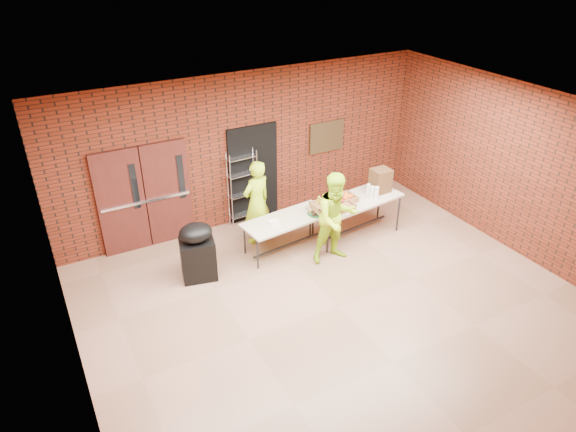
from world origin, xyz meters
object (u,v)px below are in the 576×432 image
object	(u,v)px
table_right	(356,202)
wire_rack	(243,189)
table_left	(287,221)
coffee_dispenser	(380,180)
volunteer_man	(336,218)
volunteer_woman	(257,202)
covered_grill	(197,251)

from	to	relation	value
table_right	wire_rack	bearing A→B (deg)	133.69
table_left	coffee_dispenser	distance (m)	2.20
volunteer_man	volunteer_woman	bearing A→B (deg)	132.12
table_right	volunteer_man	world-z (taller)	volunteer_man
wire_rack	table_left	bearing A→B (deg)	-82.63
table_left	wire_rack	bearing A→B (deg)	95.51
table_left	coffee_dispenser	bearing A→B (deg)	-7.47
covered_grill	table_left	bearing A→B (deg)	13.00
coffee_dispenser	table_right	bearing A→B (deg)	-173.04
wire_rack	volunteer_man	size ratio (longest dim) A/B	0.94
coffee_dispenser	covered_grill	distance (m)	4.02
coffee_dispenser	volunteer_man	xyz separation A→B (m)	(-1.50, -0.65, -0.16)
table_left	volunteer_woman	world-z (taller)	volunteer_woman
covered_grill	volunteer_man	xyz separation A→B (m)	(2.48, -0.68, 0.34)
volunteer_man	coffee_dispenser	bearing A→B (deg)	28.09
table_right	covered_grill	distance (m)	3.35
covered_grill	wire_rack	bearing A→B (deg)	54.98
wire_rack	volunteer_woman	size ratio (longest dim) A/B	0.96
volunteer_woman	volunteer_man	xyz separation A→B (m)	(1.00, -1.31, 0.02)
wire_rack	table_right	distance (m)	2.35
table_left	table_right	xyz separation A→B (m)	(1.52, -0.12, 0.08)
volunteer_woman	coffee_dispenser	bearing A→B (deg)	150.17
wire_rack	table_left	size ratio (longest dim) A/B	0.92
table_left	volunteer_man	xyz separation A→B (m)	(0.67, -0.69, 0.24)
table_left	covered_grill	size ratio (longest dim) A/B	1.64
table_right	volunteer_man	xyz separation A→B (m)	(-0.86, -0.57, 0.16)
table_left	volunteer_man	world-z (taller)	volunteer_man
table_left	covered_grill	distance (m)	1.82
table_left	volunteer_woman	bearing A→B (deg)	112.08
wire_rack	volunteer_woman	world-z (taller)	volunteer_woman
table_right	coffee_dispenser	xyz separation A→B (m)	(0.65, 0.08, 0.31)
table_left	table_right	bearing A→B (deg)	-10.84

